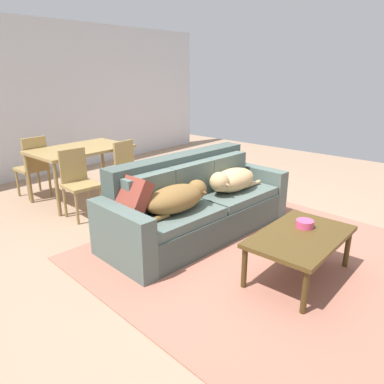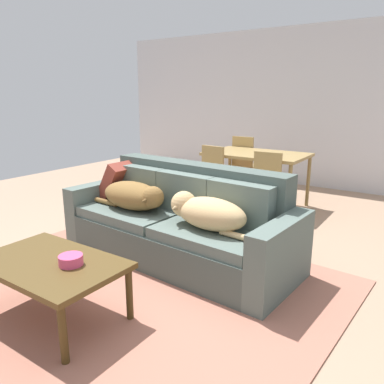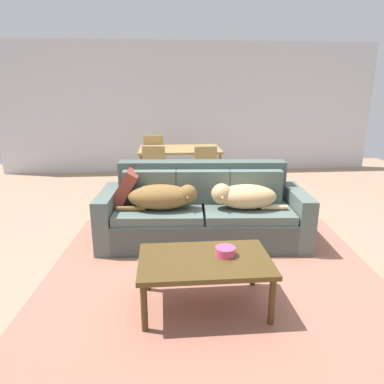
{
  "view_description": "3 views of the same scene",
  "coord_description": "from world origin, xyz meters",
  "px_view_note": "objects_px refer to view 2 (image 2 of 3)",
  "views": [
    {
      "loc": [
        -3.21,
        -2.38,
        1.86
      ],
      "look_at": [
        -0.36,
        0.08,
        0.59
      ],
      "focal_mm": 33.94,
      "sensor_mm": 36.0,
      "label": 1
    },
    {
      "loc": [
        1.9,
        -2.63,
        1.58
      ],
      "look_at": [
        0.05,
        0.1,
        0.72
      ],
      "focal_mm": 35.26,
      "sensor_mm": 36.0,
      "label": 2
    },
    {
      "loc": [
        -0.62,
        -3.73,
        1.75
      ],
      "look_at": [
        -0.3,
        -0.04,
        0.67
      ],
      "focal_mm": 33.06,
      "sensor_mm": 36.0,
      "label": 3
    }
  ],
  "objects_px": {
    "coffee_table": "(50,267)",
    "throw_pillow_by_left_arm": "(120,180)",
    "dog_on_left_cushion": "(134,196)",
    "dog_on_right_cushion": "(206,212)",
    "dining_chair_near_left": "(208,175)",
    "bowl_on_coffee_table": "(71,260)",
    "dining_chair_near_right": "(264,184)",
    "dining_chair_far_left": "(245,162)",
    "couch": "(181,224)",
    "dining_table": "(257,158)"
  },
  "relations": [
    {
      "from": "couch",
      "to": "throw_pillow_by_left_arm",
      "type": "bearing_deg",
      "value": 177.1
    },
    {
      "from": "couch",
      "to": "dining_chair_near_right",
      "type": "distance_m",
      "value": 1.49
    },
    {
      "from": "dog_on_left_cushion",
      "to": "throw_pillow_by_left_arm",
      "type": "bearing_deg",
      "value": 153.92
    },
    {
      "from": "dog_on_left_cushion",
      "to": "dining_table",
      "type": "height_order",
      "value": "dining_table"
    },
    {
      "from": "dog_on_left_cushion",
      "to": "dining_chair_far_left",
      "type": "relative_size",
      "value": 0.97
    },
    {
      "from": "throw_pillow_by_left_arm",
      "to": "dining_table",
      "type": "xyz_separation_m",
      "value": [
        0.74,
        1.98,
        0.05
      ]
    },
    {
      "from": "bowl_on_coffee_table",
      "to": "dining_chair_near_right",
      "type": "relative_size",
      "value": 0.19
    },
    {
      "from": "dining_table",
      "to": "dining_chair_far_left",
      "type": "xyz_separation_m",
      "value": [
        -0.46,
        0.57,
        -0.19
      ]
    },
    {
      "from": "coffee_table",
      "to": "dining_chair_far_left",
      "type": "xyz_separation_m",
      "value": [
        -0.48,
        4.04,
        0.12
      ]
    },
    {
      "from": "throw_pillow_by_left_arm",
      "to": "dining_chair_near_right",
      "type": "relative_size",
      "value": 0.49
    },
    {
      "from": "bowl_on_coffee_table",
      "to": "dining_table",
      "type": "height_order",
      "value": "dining_table"
    },
    {
      "from": "couch",
      "to": "dining_chair_far_left",
      "type": "xyz_separation_m",
      "value": [
        -0.62,
        2.66,
        0.16
      ]
    },
    {
      "from": "dining_chair_near_left",
      "to": "dining_chair_near_right",
      "type": "height_order",
      "value": "dining_chair_near_left"
    },
    {
      "from": "coffee_table",
      "to": "dining_table",
      "type": "bearing_deg",
      "value": 90.32
    },
    {
      "from": "dining_chair_near_right",
      "to": "dining_table",
      "type": "bearing_deg",
      "value": 118.76
    },
    {
      "from": "dog_on_left_cushion",
      "to": "dog_on_right_cushion",
      "type": "bearing_deg",
      "value": 0.26
    },
    {
      "from": "dog_on_right_cushion",
      "to": "throw_pillow_by_left_arm",
      "type": "height_order",
      "value": "throw_pillow_by_left_arm"
    },
    {
      "from": "dining_chair_near_left",
      "to": "dining_chair_far_left",
      "type": "xyz_separation_m",
      "value": [
        -0.01,
        1.17,
        0.01
      ]
    },
    {
      "from": "bowl_on_coffee_table",
      "to": "dining_chair_near_left",
      "type": "distance_m",
      "value": 2.89
    },
    {
      "from": "throw_pillow_by_left_arm",
      "to": "dining_chair_far_left",
      "type": "bearing_deg",
      "value": 83.71
    },
    {
      "from": "dog_on_left_cushion",
      "to": "bowl_on_coffee_table",
      "type": "height_order",
      "value": "dog_on_left_cushion"
    },
    {
      "from": "dining_table",
      "to": "dining_chair_near_left",
      "type": "xyz_separation_m",
      "value": [
        -0.45,
        -0.6,
        -0.2
      ]
    },
    {
      "from": "couch",
      "to": "dining_chair_far_left",
      "type": "height_order",
      "value": "dining_chair_far_left"
    },
    {
      "from": "dog_on_right_cushion",
      "to": "dining_chair_near_left",
      "type": "height_order",
      "value": "dining_chair_near_left"
    },
    {
      "from": "coffee_table",
      "to": "throw_pillow_by_left_arm",
      "type": "bearing_deg",
      "value": 117.11
    },
    {
      "from": "dog_on_right_cushion",
      "to": "bowl_on_coffee_table",
      "type": "height_order",
      "value": "dog_on_right_cushion"
    },
    {
      "from": "throw_pillow_by_left_arm",
      "to": "dining_chair_near_left",
      "type": "bearing_deg",
      "value": 77.97
    },
    {
      "from": "dining_chair_near_left",
      "to": "dining_table",
      "type": "bearing_deg",
      "value": 58.95
    },
    {
      "from": "dining_chair_near_left",
      "to": "dining_chair_far_left",
      "type": "bearing_deg",
      "value": 96.36
    },
    {
      "from": "coffee_table",
      "to": "dining_chair_far_left",
      "type": "height_order",
      "value": "dining_chair_far_left"
    },
    {
      "from": "dining_chair_near_right",
      "to": "dog_on_left_cushion",
      "type": "bearing_deg",
      "value": -116.71
    },
    {
      "from": "couch",
      "to": "dining_table",
      "type": "distance_m",
      "value": 2.12
    },
    {
      "from": "coffee_table",
      "to": "dining_chair_far_left",
      "type": "bearing_deg",
      "value": 96.77
    },
    {
      "from": "dining_table",
      "to": "dining_chair_near_right",
      "type": "xyz_separation_m",
      "value": [
        0.39,
        -0.62,
        -0.21
      ]
    },
    {
      "from": "dog_on_left_cushion",
      "to": "dining_chair_far_left",
      "type": "height_order",
      "value": "dining_chair_far_left"
    },
    {
      "from": "couch",
      "to": "dog_on_left_cushion",
      "type": "xyz_separation_m",
      "value": [
        -0.46,
        -0.15,
        0.25
      ]
    },
    {
      "from": "dog_on_left_cushion",
      "to": "dog_on_right_cushion",
      "type": "height_order",
      "value": "dog_on_right_cushion"
    },
    {
      "from": "couch",
      "to": "throw_pillow_by_left_arm",
      "type": "xyz_separation_m",
      "value": [
        -0.9,
        0.11,
        0.3
      ]
    },
    {
      "from": "coffee_table",
      "to": "dining_chair_near_left",
      "type": "relative_size",
      "value": 1.19
    },
    {
      "from": "throw_pillow_by_left_arm",
      "to": "bowl_on_coffee_table",
      "type": "bearing_deg",
      "value": -57.01
    },
    {
      "from": "couch",
      "to": "dining_chair_near_left",
      "type": "bearing_deg",
      "value": 116.29
    },
    {
      "from": "dining_chair_near_right",
      "to": "dining_chair_near_left",
      "type": "bearing_deg",
      "value": 174.8
    },
    {
      "from": "couch",
      "to": "dining_chair_near_right",
      "type": "xyz_separation_m",
      "value": [
        0.23,
        1.46,
        0.14
      ]
    },
    {
      "from": "dog_on_left_cushion",
      "to": "dog_on_right_cushion",
      "type": "distance_m",
      "value": 0.89
    },
    {
      "from": "dog_on_right_cushion",
      "to": "dining_chair_near_left",
      "type": "xyz_separation_m",
      "value": [
        -1.03,
        1.69,
        -0.1
      ]
    },
    {
      "from": "dog_on_right_cushion",
      "to": "throw_pillow_by_left_arm",
      "type": "relative_size",
      "value": 1.96
    },
    {
      "from": "couch",
      "to": "dog_on_left_cushion",
      "type": "distance_m",
      "value": 0.54
    },
    {
      "from": "dog_on_right_cushion",
      "to": "couch",
      "type": "bearing_deg",
      "value": 158.33
    },
    {
      "from": "dog_on_right_cushion",
      "to": "dining_table",
      "type": "bearing_deg",
      "value": 108.4
    },
    {
      "from": "dog_on_left_cushion",
      "to": "dining_chair_far_left",
      "type": "xyz_separation_m",
      "value": [
        -0.16,
        2.81,
        -0.08
      ]
    }
  ]
}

